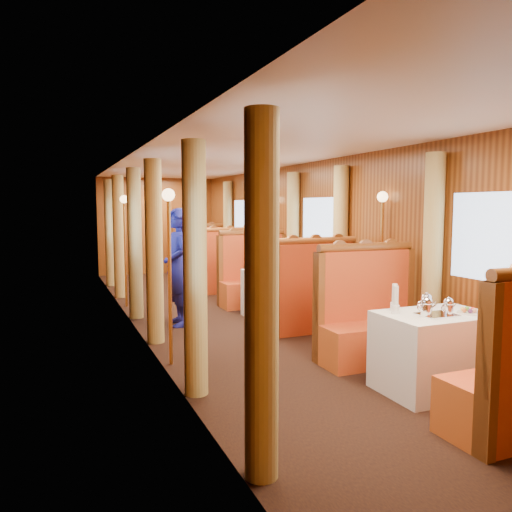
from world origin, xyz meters
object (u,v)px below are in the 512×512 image
tea_tray (437,315)px  teapot_back (426,306)px  banquette_near_aft (372,324)px  banquette_far_aft (200,262)px  steward (178,267)px  rose_vase_far (212,244)px  table_mid (279,293)px  teapot_right (448,309)px  passenger (261,265)px  table_near (435,352)px  banquette_far_fwd (228,272)px  teapot_left (426,309)px  banquette_mid_fwd (310,301)px  table_far (213,268)px  fruit_plate (469,312)px  banquette_mid_aft (255,281)px  rose_vase_mid (282,259)px

tea_tray → teapot_back: bearing=104.6°
banquette_near_aft → banquette_far_aft: (0.00, 7.00, 0.00)m
steward → rose_vase_far: bearing=153.6°
banquette_near_aft → table_mid: 2.49m
teapot_right → passenger: bearing=86.4°
table_near → passenger: size_ratio=1.38×
banquette_far_fwd → banquette_far_aft: same height
teapot_left → banquette_far_fwd: bearing=94.8°
banquette_mid_fwd → banquette_near_aft: bearing=-90.0°
banquette_mid_fwd → steward: size_ratio=0.77×
banquette_far_aft → passenger: size_ratio=1.76×
teapot_left → teapot_back: size_ratio=0.99×
table_far → teapot_left: bearing=-91.6°
table_near → teapot_left: teapot_left is taller
banquette_mid_fwd → banquette_far_aft: same height
banquette_near_aft → banquette_far_fwd: bearing=90.0°
table_far → fruit_plate: fruit_plate is taller
banquette_mid_aft → passenger: banquette_mid_aft is taller
banquette_mid_aft → table_far: 2.49m
tea_tray → steward: steward is taller
banquette_near_aft → teapot_left: banquette_near_aft is taller
table_far → teapot_back: size_ratio=5.90×
tea_tray → rose_vase_far: bearing=89.5°
table_far → rose_vase_far: rose_vase_far is taller
table_near → teapot_right: size_ratio=6.63×
rose_vase_mid → rose_vase_far: size_ratio=1.00×
table_near → banquette_mid_fwd: 2.49m
banquette_far_fwd → rose_vase_mid: bearing=-89.3°
banquette_far_fwd → rose_vase_far: banquette_far_fwd is taller
teapot_back → steward: 3.82m
table_far → table_near: bearing=-90.0°
banquette_mid_fwd → fruit_plate: banquette_mid_fwd is taller
table_mid → passenger: passenger is taller
banquette_far_fwd → teapot_left: bearing=-91.9°
banquette_mid_aft → teapot_back: banquette_mid_aft is taller
banquette_near_aft → table_far: (0.00, 5.99, -0.05)m
teapot_right → rose_vase_far: bearing=86.3°
banquette_mid_fwd → table_near: bearing=-90.0°
banquette_far_aft → steward: size_ratio=0.77×
table_far → banquette_far_fwd: (0.00, -1.01, 0.05)m
banquette_mid_fwd → passenger: (-0.00, 1.77, 0.32)m
banquette_mid_aft → teapot_back: bearing=-91.3°
table_mid → rose_vase_far: 3.56m
banquette_near_aft → steward: size_ratio=0.77×
banquette_mid_fwd → teapot_left: (-0.20, -2.57, 0.40)m
fruit_plate → table_far: bearing=92.2°
table_far → table_mid: bearing=-90.0°
rose_vase_mid → passenger: size_ratio=0.47×
teapot_back → rose_vase_far: size_ratio=0.49×
table_mid → teapot_left: (-0.20, -3.59, 0.45)m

